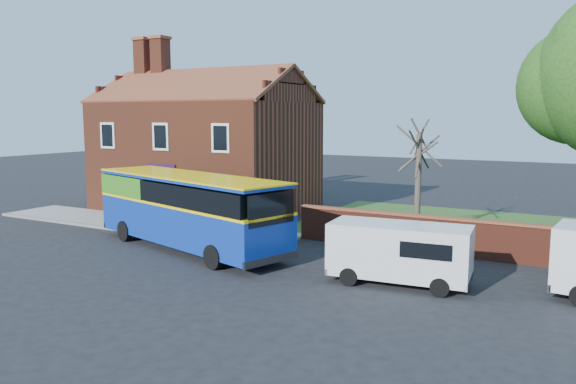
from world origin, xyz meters
The scene contains 9 objects.
ground centered at (0.00, 0.00, 0.00)m, with size 120.00×120.00×0.00m, color black.
pavement centered at (-7.00, 5.75, 0.06)m, with size 18.00×3.50×0.12m, color gray.
kerb centered at (-7.00, 4.00, 0.07)m, with size 18.00×0.15×0.14m, color slate.
grass_strip centered at (13.00, 13.00, 0.02)m, with size 26.00×12.00×0.04m, color #426B28.
shop_building centered at (-7.02, 11.50, 3.41)m, with size 12.30×8.13×10.50m.
boundary_wall centered at (13.00, 7.00, 0.81)m, with size 22.00×0.38×1.60m.
bus centered at (-1.64, 2.83, 1.83)m, with size 10.89×5.58×3.22m.
van_near centered at (8.24, 2.16, 1.16)m, with size 4.87×2.31×2.07m.
bare_tree centered at (6.75, 9.42, 2.74)m, with size 2.00×2.38×5.33m.
Camera 1 is at (13.93, -16.02, 5.72)m, focal length 35.00 mm.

